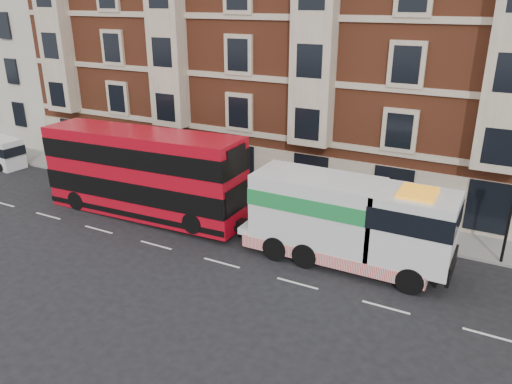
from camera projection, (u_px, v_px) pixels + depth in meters
ground at (222, 263)px, 24.21m from camera, size 120.00×120.00×0.00m
sidewalk at (286, 208)px, 30.37m from camera, size 90.00×3.00×0.15m
victorian_terrace at (344, 30)px, 32.69m from camera, size 45.00×12.00×20.40m
cream_block at (20, 41)px, 45.74m from camera, size 16.00×10.00×16.80m
lamp_post_west at (190, 159)px, 30.95m from camera, size 0.35×0.15×4.35m
lamp_post_east at (511, 213)px, 23.14m from camera, size 0.35×0.15×4.35m
double_decker_bus at (143, 172)px, 28.60m from camera, size 12.53×2.88×5.07m
tow_truck at (344, 220)px, 23.53m from camera, size 10.04×2.97×4.18m
pedestrian at (124, 167)px, 34.65m from camera, size 0.68×0.49×1.74m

